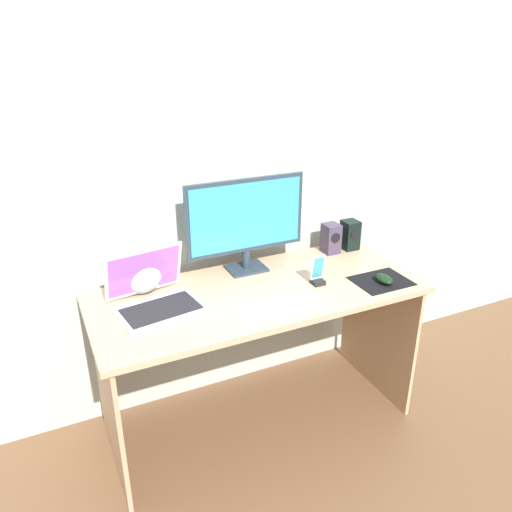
{
  "coord_description": "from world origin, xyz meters",
  "views": [
    {
      "loc": [
        -0.84,
        -1.76,
        1.75
      ],
      "look_at": [
        -0.02,
        -0.02,
        0.9
      ],
      "focal_mm": 35.14,
      "sensor_mm": 36.0,
      "label": 1
    }
  ],
  "objects": [
    {
      "name": "keyboard_external",
      "position": [
        -0.0,
        -0.19,
        0.73
      ],
      "size": [
        0.38,
        0.12,
        0.01
      ],
      "primitive_type": "cube",
      "rotation": [
        0.0,
        0.0,
        -0.01
      ],
      "color": "white",
      "rests_on": "desk"
    },
    {
      "name": "phone_in_dock",
      "position": [
        0.27,
        -0.06,
        0.77
      ],
      "size": [
        0.06,
        0.05,
        0.14
      ],
      "color": "black",
      "rests_on": "desk"
    },
    {
      "name": "mousepad",
      "position": [
        0.54,
        -0.16,
        0.73
      ],
      "size": [
        0.25,
        0.2,
        0.0
      ],
      "primitive_type": "cube",
      "color": "black",
      "rests_on": "desk"
    },
    {
      "name": "speaker_near_monitor",
      "position": [
        0.51,
        0.22,
        0.8
      ],
      "size": [
        0.08,
        0.09,
        0.15
      ],
      "color": "#3D3347",
      "rests_on": "desk"
    },
    {
      "name": "laptop",
      "position": [
        -0.45,
        0.05,
        0.77
      ],
      "size": [
        0.37,
        0.34,
        0.23
      ],
      "color": "silver",
      "rests_on": "desk"
    },
    {
      "name": "fishbowl",
      "position": [
        -0.46,
        0.21,
        0.81
      ],
      "size": [
        0.18,
        0.18,
        0.18
      ],
      "primitive_type": "sphere",
      "color": "silver",
      "rests_on": "desk"
    },
    {
      "name": "wall_back",
      "position": [
        0.0,
        0.37,
        1.25
      ],
      "size": [
        6.0,
        0.04,
        2.5
      ],
      "primitive_type": "cube",
      "color": "#A8B0A9",
      "rests_on": "ground_plane"
    },
    {
      "name": "speaker_right",
      "position": [
        0.63,
        0.22,
        0.8
      ],
      "size": [
        0.08,
        0.09,
        0.15
      ],
      "color": "black",
      "rests_on": "desk"
    },
    {
      "name": "desk",
      "position": [
        0.0,
        0.0,
        0.58
      ],
      "size": [
        1.46,
        0.62,
        0.72
      ],
      "color": "tan",
      "rests_on": "ground_plane"
    },
    {
      "name": "monitor",
      "position": [
        0.04,
        0.21,
        0.97
      ],
      "size": [
        0.58,
        0.14,
        0.44
      ],
      "color": "#26333F",
      "rests_on": "desk"
    },
    {
      "name": "mouse",
      "position": [
        0.54,
        -0.18,
        0.75
      ],
      "size": [
        0.06,
        0.1,
        0.04
      ],
      "primitive_type": "ellipsoid",
      "rotation": [
        0.0,
        0.0,
        0.0
      ],
      "color": "black",
      "rests_on": "mousepad"
    },
    {
      "name": "ground_plane",
      "position": [
        0.0,
        0.0,
        0.0
      ],
      "size": [
        8.0,
        8.0,
        0.0
      ],
      "primitive_type": "plane",
      "color": "brown"
    }
  ]
}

